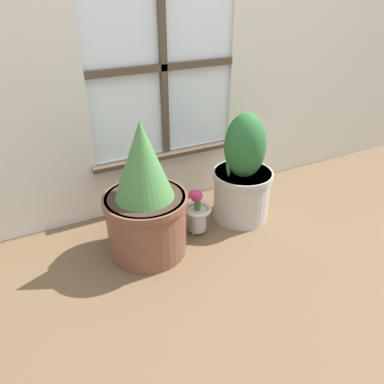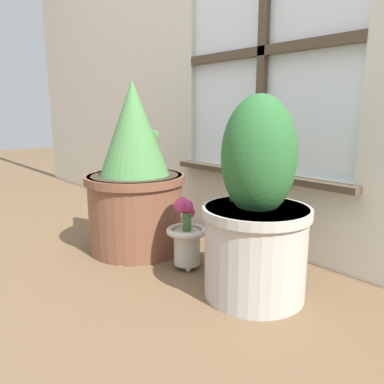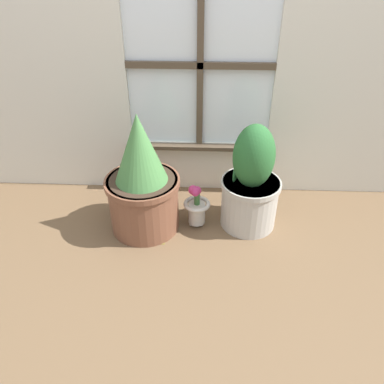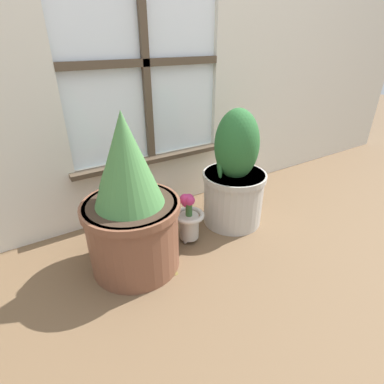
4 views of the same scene
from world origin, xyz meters
TOP-DOWN VIEW (x-y plane):
  - ground_plane at (0.00, 0.00)m, footprint 10.00×10.00m
  - potted_plant_left at (-0.29, 0.19)m, footprint 0.40×0.40m
  - potted_plant_right at (0.29, 0.24)m, footprint 0.33×0.33m
  - flower_vase at (-0.00, 0.22)m, footprint 0.15×0.15m
  - fallen_leaf at (-0.20, 0.07)m, footprint 0.10×0.11m

SIDE VIEW (x-z plane):
  - ground_plane at x=0.00m, z-range 0.00..0.00m
  - fallen_leaf at x=-0.20m, z-range 0.00..0.01m
  - flower_vase at x=0.00m, z-range 0.00..0.26m
  - potted_plant_right at x=0.29m, z-range -0.05..0.56m
  - potted_plant_left at x=-0.29m, z-range -0.05..0.63m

